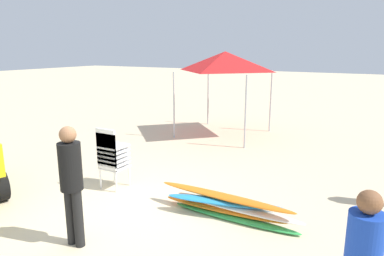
{
  "coord_description": "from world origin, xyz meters",
  "views": [
    {
      "loc": [
        3.84,
        -4.36,
        2.83
      ],
      "look_at": [
        0.11,
        2.28,
        1.09
      ],
      "focal_mm": 32.62,
      "sensor_mm": 36.0,
      "label": 1
    }
  ],
  "objects_px": {
    "stacked_plastic_chairs": "(111,154)",
    "popup_canopy": "(225,61)",
    "lifeguard_near_right": "(71,178)",
    "surfboard_pile": "(228,206)"
  },
  "relations": [
    {
      "from": "lifeguard_near_right",
      "to": "stacked_plastic_chairs",
      "type": "bearing_deg",
      "value": 117.67
    },
    {
      "from": "stacked_plastic_chairs",
      "to": "popup_canopy",
      "type": "height_order",
      "value": "popup_canopy"
    },
    {
      "from": "lifeguard_near_right",
      "to": "popup_canopy",
      "type": "bearing_deg",
      "value": 97.03
    },
    {
      "from": "popup_canopy",
      "to": "stacked_plastic_chairs",
      "type": "bearing_deg",
      "value": -90.93
    },
    {
      "from": "stacked_plastic_chairs",
      "to": "lifeguard_near_right",
      "type": "distance_m",
      "value": 2.14
    },
    {
      "from": "popup_canopy",
      "to": "lifeguard_near_right",
      "type": "bearing_deg",
      "value": -82.97
    },
    {
      "from": "stacked_plastic_chairs",
      "to": "popup_canopy",
      "type": "relative_size",
      "value": 0.47
    },
    {
      "from": "stacked_plastic_chairs",
      "to": "lifeguard_near_right",
      "type": "relative_size",
      "value": 0.72
    },
    {
      "from": "stacked_plastic_chairs",
      "to": "popup_canopy",
      "type": "xyz_separation_m",
      "value": [
        0.09,
        5.4,
        1.68
      ]
    },
    {
      "from": "stacked_plastic_chairs",
      "to": "surfboard_pile",
      "type": "distance_m",
      "value": 2.66
    }
  ]
}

